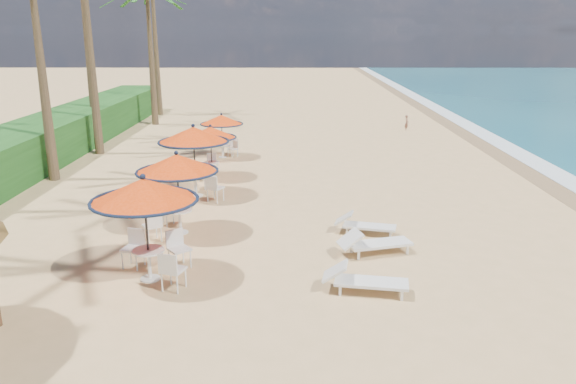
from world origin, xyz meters
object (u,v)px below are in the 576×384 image
station_2 (195,141)px  lounger_mid (373,243)px  lounger_near (362,280)px  station_0 (147,203)px  station_4 (223,125)px  station_1 (175,171)px  station_3 (210,139)px  lounger_far (363,224)px

station_2 → lounger_mid: size_ratio=1.26×
lounger_near → station_0: bearing=-179.0°
station_2 → station_4: bearing=88.3°
station_0 → station_2: 7.15m
station_0 → station_1: station_0 is taller
lounger_mid → station_3: bearing=108.1°
station_4 → lounger_near: bearing=-71.1°
station_3 → station_4: bearing=88.9°
station_0 → lounger_near: size_ratio=1.31×
station_2 → station_3: station_2 is taller
station_4 → lounger_far: station_4 is taller
station_1 → station_3: station_1 is taller
station_1 → station_4: station_1 is taller
station_1 → station_3: 6.62m
lounger_mid → lounger_far: bearing=76.4°
station_4 → lounger_mid: (5.48, -12.10, -1.22)m
lounger_far → station_1: bearing=-166.8°
station_4 → lounger_mid: station_4 is taller
station_1 → lounger_far: size_ratio=1.34×
station_1 → lounger_mid: 6.05m
station_0 → station_3: station_0 is taller
station_1 → lounger_near: size_ratio=1.23×
station_3 → lounger_far: bearing=-50.4°
lounger_mid → lounger_far: 1.58m
station_3 → lounger_far: size_ratio=1.17×
station_1 → station_0: bearing=-89.9°
station_3 → station_0: bearing=-90.3°
station_2 → station_3: (0.12, 2.68, -0.42)m
station_2 → station_4: (0.19, 6.55, -0.48)m
station_3 → lounger_mid: (5.56, -8.23, -1.27)m
station_0 → lounger_near: bearing=-8.2°
station_4 → lounger_far: (5.42, -10.52, -1.25)m
station_0 → lounger_far: size_ratio=1.41×
station_3 → lounger_near: size_ratio=1.08×
station_0 → station_2: (-0.07, 7.15, 0.09)m
lounger_mid → station_4: bearing=98.4°
station_4 → lounger_far: bearing=-62.8°
station_1 → lounger_near: station_1 is taller
lounger_near → station_3: bearing=124.6°
station_2 → lounger_far: bearing=-35.2°
station_0 → station_1: size_ratio=1.06×
lounger_far → station_2: bearing=158.4°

